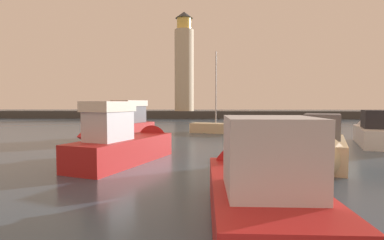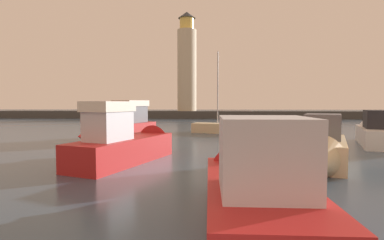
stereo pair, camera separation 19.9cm
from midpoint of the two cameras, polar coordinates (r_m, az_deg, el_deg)
ground_plane at (r=31.47m, az=3.32°, el=-2.33°), size 220.00×220.00×0.00m
breakwater at (r=61.10m, az=3.23°, el=1.03°), size 84.25×5.48×1.44m
lighthouse at (r=61.68m, az=-0.87°, el=10.33°), size 3.79×3.79×19.51m
motorboat_0 at (r=16.46m, az=-10.78°, el=-4.15°), size 4.70×8.30×3.42m
motorboat_1 at (r=26.88m, az=31.55°, el=-1.92°), size 5.32×8.84×3.09m
motorboat_2 at (r=8.78m, az=11.60°, el=-11.37°), size 2.39×7.77×3.25m
motorboat_3 at (r=15.66m, az=23.28°, el=-5.09°), size 4.61×7.46×2.81m
motorboat_5 at (r=24.93m, az=-13.73°, el=-1.46°), size 5.21×8.30×3.66m
sailboat_moored at (r=30.82m, az=6.08°, el=-1.47°), size 6.52×3.70×8.17m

